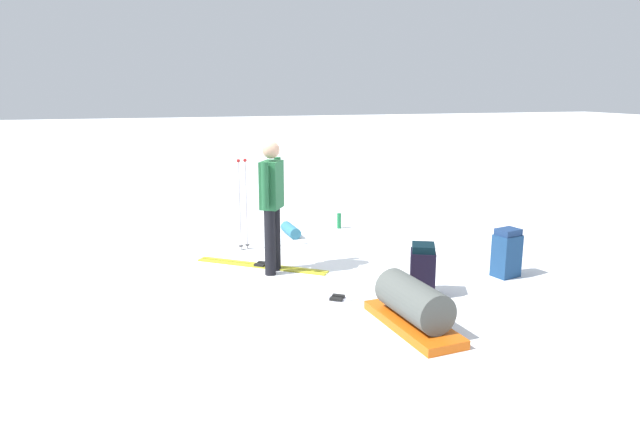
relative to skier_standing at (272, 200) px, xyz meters
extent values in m
plane|color=white|center=(-0.73, -0.32, -0.95)|extent=(80.00, 80.00, 0.00)
cylinder|color=black|center=(0.05, 0.09, -0.53)|extent=(0.14, 0.14, 0.85)
cylinder|color=black|center=(-0.05, -0.09, -0.53)|extent=(0.14, 0.14, 0.85)
cube|color=#205E35|center=(0.00, 0.00, 0.20)|extent=(0.36, 0.40, 0.60)
cylinder|color=#205E35|center=(0.12, 0.21, 0.23)|extent=(0.09, 0.09, 0.58)
cylinder|color=#205E35|center=(-0.12, -0.21, 0.23)|extent=(0.09, 0.09, 0.58)
sphere|color=tan|center=(0.00, 0.00, 0.64)|extent=(0.22, 0.22, 0.22)
cube|color=gold|center=(0.13, -0.24, -0.94)|extent=(1.53, 1.17, 0.02)
cube|color=black|center=(0.13, -0.24, -0.92)|extent=(0.15, 0.13, 0.03)
cube|color=gold|center=(0.07, -0.32, -0.94)|extent=(1.53, 1.17, 0.02)
cube|color=black|center=(0.07, -0.32, -0.92)|extent=(0.15, 0.13, 0.03)
cube|color=silver|center=(-0.51, 1.15, -0.94)|extent=(1.54, 1.07, 0.02)
cube|color=black|center=(-0.51, 1.15, -0.92)|extent=(0.15, 0.13, 0.03)
cube|color=silver|center=(-0.45, 1.23, -0.94)|extent=(1.54, 1.07, 0.02)
cube|color=black|center=(-0.45, 1.23, -0.92)|extent=(0.15, 0.13, 0.03)
cube|color=black|center=(-1.47, 1.30, -0.69)|extent=(0.39, 0.41, 0.53)
cube|color=black|center=(-1.47, 1.30, -0.39)|extent=(0.35, 0.37, 0.08)
cube|color=navy|center=(-2.79, 1.01, -0.68)|extent=(0.36, 0.31, 0.54)
cube|color=navy|center=(-2.79, 1.01, -0.37)|extent=(0.32, 0.28, 0.08)
cylinder|color=#B5B0B8|center=(0.14, -1.17, -0.31)|extent=(0.02, 0.02, 1.29)
sphere|color=#A51919|center=(0.14, -1.17, 0.37)|extent=(0.05, 0.05, 0.05)
cylinder|color=black|center=(0.14, -1.17, -0.89)|extent=(0.07, 0.07, 0.01)
cylinder|color=#B5B0B8|center=(0.24, -1.14, -0.31)|extent=(0.02, 0.02, 1.29)
sphere|color=#A51919|center=(0.24, -1.14, 0.37)|extent=(0.05, 0.05, 0.05)
cylinder|color=black|center=(0.24, -1.14, -0.89)|extent=(0.07, 0.07, 0.01)
cube|color=#DF5C10|center=(-0.97, 2.10, -0.91)|extent=(0.57, 1.29, 0.09)
cylinder|color=#4F5450|center=(-0.97, 2.10, -0.66)|extent=(0.48, 0.91, 0.40)
cylinder|color=teal|center=(-0.66, -1.72, -0.86)|extent=(0.21, 0.56, 0.18)
cylinder|color=#176E3A|center=(-1.57, -1.96, -0.82)|extent=(0.07, 0.07, 0.26)
camera|label=1|loc=(1.43, 6.83, 1.39)|focal=31.54mm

